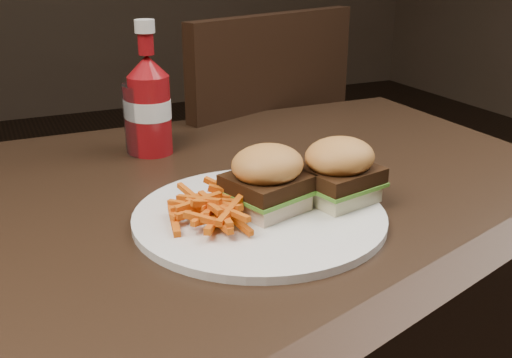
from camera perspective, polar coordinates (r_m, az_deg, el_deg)
name	(u,v)px	position (r m, az deg, el deg)	size (l,w,h in m)	color
dining_table	(180,223)	(0.78, -7.22, -4.16)	(1.20, 0.80, 0.04)	black
chair_far	(212,213)	(1.53, -4.24, -3.29)	(0.47, 0.47, 0.05)	black
plate	(259,216)	(0.73, 0.33, -3.54)	(0.31, 0.31, 0.01)	white
sandwich_half_a	(267,201)	(0.73, 1.08, -2.13)	(0.08, 0.08, 0.02)	beige
sandwich_half_b	(338,192)	(0.77, 7.80, -1.24)	(0.08, 0.08, 0.02)	beige
fries_pile	(210,203)	(0.70, -4.40, -2.30)	(0.10, 0.10, 0.04)	#CC5715
ketchup_bottle	(151,117)	(0.97, -10.01, 5.83)	(0.07, 0.07, 0.13)	maroon
tumbler	(147,119)	(0.98, -10.37, 5.65)	(0.07, 0.07, 0.11)	white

